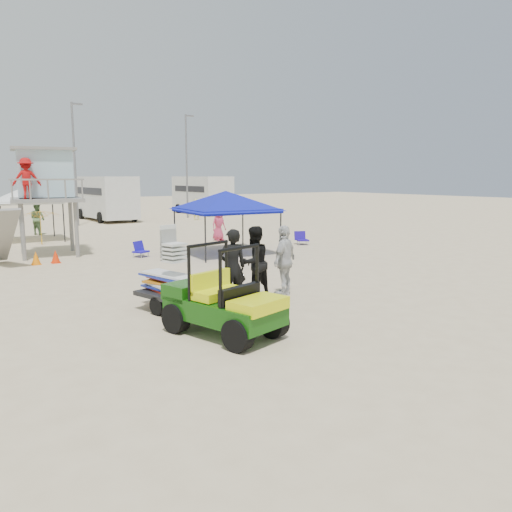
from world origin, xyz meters
TOP-DOWN VIEW (x-y plane):
  - ground at (0.00, 0.00)m, footprint 140.00×140.00m
  - utility_cart at (-1.38, 1.50)m, footprint 1.78×2.68m
  - surf_trailer at (-1.37, 3.84)m, footprint 1.55×2.28m
  - man_left at (0.14, 3.54)m, footprint 0.82×0.65m
  - man_mid at (0.99, 3.79)m, footprint 1.04×0.86m
  - man_right at (1.84, 3.54)m, footprint 1.24×0.93m
  - lifeguard_tower at (-1.77, 14.83)m, footprint 3.10×3.10m
  - canopy_blue at (4.56, 10.88)m, footprint 3.89×3.89m
  - canopy_white_c at (-1.31, 20.37)m, footprint 3.13×3.13m
  - umbrella_b at (-1.15, 18.43)m, footprint 2.63×2.63m
  - cone_near at (-1.97, 12.67)m, footprint 0.34×0.34m
  - cone_far at (-2.66, 12.71)m, footprint 0.34×0.34m
  - beach_chair_b at (1.24, 12.25)m, footprint 0.71×0.79m
  - beach_chair_c at (9.06, 11.23)m, footprint 0.71×0.79m
  - rv_mid_right at (6.00, 29.99)m, footprint 2.64×7.00m
  - rv_far_right at (15.00, 31.49)m, footprint 2.64×6.60m
  - light_pole_left at (3.00, 27.00)m, footprint 0.14×0.14m
  - light_pole_right at (12.00, 28.50)m, footprint 0.14×0.14m
  - distant_beachgoers at (0.26, 18.95)m, footprint 16.88×11.87m

SIDE VIEW (x-z plane):
  - ground at x=0.00m, z-range 0.00..0.00m
  - cone_near at x=-1.97m, z-range 0.00..0.50m
  - cone_far at x=-2.66m, z-range 0.00..0.50m
  - beach_chair_b at x=1.24m, z-range -0.01..0.63m
  - beach_chair_c at x=9.06m, z-range -0.01..0.63m
  - surf_trailer at x=-1.37m, z-range -0.17..1.68m
  - umbrella_b at x=-1.15m, z-range 0.00..1.69m
  - utility_cart at x=-1.38m, z-range -0.06..1.80m
  - distant_beachgoers at x=0.26m, z-range -0.03..1.78m
  - man_right at x=1.84m, z-range 0.00..1.95m
  - man_mid at x=0.99m, z-range 0.00..1.95m
  - man_left at x=0.14m, z-range 0.00..1.96m
  - rv_far_right at x=15.00m, z-range 0.17..3.42m
  - rv_mid_right at x=6.00m, z-range 0.17..3.42m
  - canopy_blue at x=4.56m, z-range 0.98..4.05m
  - canopy_white_c at x=-1.31m, z-range 1.05..4.24m
  - lifeguard_tower at x=-1.77m, z-range 1.06..5.36m
  - light_pole_left at x=3.00m, z-range 0.00..8.00m
  - light_pole_right at x=12.00m, z-range 0.00..8.00m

